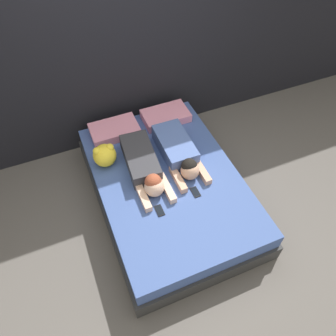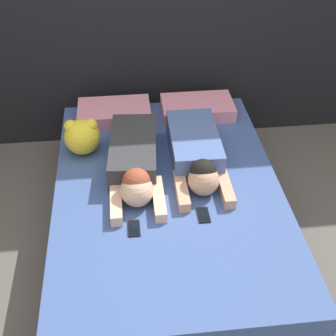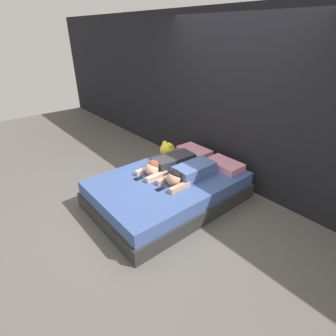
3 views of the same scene
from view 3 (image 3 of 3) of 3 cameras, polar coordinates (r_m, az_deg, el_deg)
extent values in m
plane|color=#5B5651|center=(3.97, 0.00, -7.18)|extent=(12.00, 12.00, 0.00)
cube|color=black|center=(4.26, 13.16, 13.84)|extent=(12.00, 0.06, 2.60)
cube|color=#2D2D2D|center=(3.91, 0.00, -5.88)|extent=(1.49, 2.15, 0.22)
cube|color=#3F5999|center=(3.80, 0.00, -3.30)|extent=(1.43, 2.09, 0.20)
cube|color=pink|center=(4.46, 5.74, 3.63)|extent=(0.55, 0.34, 0.10)
cube|color=pink|center=(4.08, 12.12, 0.72)|extent=(0.55, 0.34, 0.10)
cube|color=#333338|center=(4.01, 1.23, 1.47)|extent=(0.35, 0.67, 0.18)
sphere|color=beige|center=(3.77, -3.50, -0.17)|extent=(0.20, 0.20, 0.20)
sphere|color=#99472D|center=(3.76, -3.22, 0.56)|extent=(0.17, 0.17, 0.17)
cube|color=beige|center=(3.89, -4.79, -0.41)|extent=(0.07, 0.35, 0.07)
cube|color=beige|center=(3.71, -2.49, -1.85)|extent=(0.07, 0.35, 0.07)
cube|color=#4C66A5|center=(3.76, 5.72, -0.50)|extent=(0.33, 0.61, 0.19)
sphere|color=tan|center=(3.52, 1.24, -2.36)|extent=(0.20, 0.20, 0.20)
sphere|color=black|center=(3.51, 1.54, -1.62)|extent=(0.17, 0.17, 0.17)
cube|color=tan|center=(3.64, -0.32, -2.44)|extent=(0.07, 0.33, 0.07)
cube|color=tan|center=(3.46, 2.56, -4.19)|extent=(0.07, 0.33, 0.07)
cube|color=black|center=(3.74, -6.44, -2.29)|extent=(0.07, 0.13, 0.01)
cube|color=black|center=(3.73, -6.44, -2.21)|extent=(0.06, 0.11, 0.00)
cube|color=black|center=(3.48, -1.72, -4.59)|extent=(0.07, 0.13, 0.01)
cube|color=black|center=(3.47, -1.72, -4.51)|extent=(0.06, 0.11, 0.00)
sphere|color=yellow|center=(4.32, -0.14, 4.00)|extent=(0.25, 0.25, 0.25)
sphere|color=yellow|center=(4.33, -0.71, 5.39)|extent=(0.09, 0.09, 0.09)
sphere|color=yellow|center=(4.23, 0.45, 4.86)|extent=(0.09, 0.09, 0.09)
camera|label=1|loc=(3.41, -46.09, 34.84)|focal=35.00mm
camera|label=2|loc=(2.75, -47.10, 21.19)|focal=50.00mm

